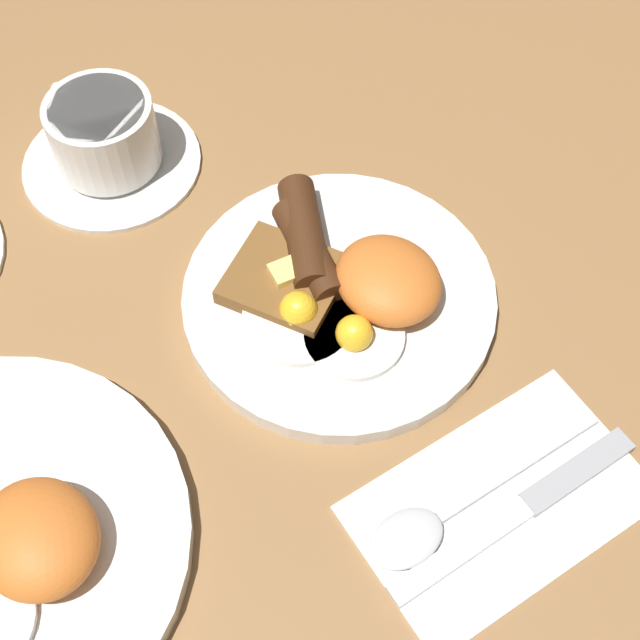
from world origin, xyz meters
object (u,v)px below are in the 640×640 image
(teacup_near, at_px, (105,140))
(knife, at_px, (529,505))
(breakfast_plate_near, at_px, (339,290))
(spoon, at_px, (430,524))

(teacup_near, bearing_deg, knife, -172.77)
(teacup_near, distance_m, knife, 0.43)
(breakfast_plate_near, distance_m, spoon, 0.18)
(teacup_near, height_order, knife, teacup_near)
(breakfast_plate_near, bearing_deg, spoon, 159.18)
(spoon, bearing_deg, breakfast_plate_near, -104.81)
(breakfast_plate_near, relative_size, spoon, 1.25)
(knife, height_order, spoon, spoon)
(knife, relative_size, spoon, 1.05)
(breakfast_plate_near, height_order, teacup_near, teacup_near)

